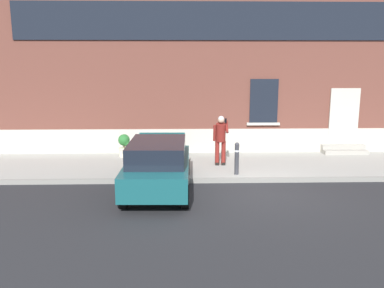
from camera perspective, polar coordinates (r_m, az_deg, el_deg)
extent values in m
plane|color=#232326|center=(11.86, 9.00, -6.71)|extent=(80.00, 80.00, 0.00)
cube|color=#99968E|center=(14.49, 7.01, -2.99)|extent=(24.00, 3.60, 0.15)
cube|color=gray|center=(12.72, 8.24, -5.08)|extent=(24.00, 0.12, 0.15)
cube|color=brown|center=(16.52, 6.03, 11.67)|extent=(24.00, 1.40, 7.50)
cube|color=#BCB7A8|center=(16.11, 6.13, 0.22)|extent=(24.00, 0.08, 1.10)
cube|color=#1E472D|center=(17.05, 20.66, 3.47)|extent=(1.00, 0.08, 2.10)
cube|color=#BCB7A8|center=(17.03, 20.70, 3.63)|extent=(1.16, 0.06, 2.24)
cube|color=black|center=(16.04, 10.13, 6.02)|extent=(1.10, 0.06, 1.70)
cube|color=#BCB7A8|center=(16.12, 10.04, 2.83)|extent=(1.30, 0.12, 0.10)
cube|color=black|center=(15.87, 6.51, 16.92)|extent=(16.80, 0.06, 1.40)
cube|color=#9E998E|center=(16.85, 20.92, -1.09)|extent=(1.71, 0.32, 0.16)
cube|color=#9E998E|center=(17.13, 20.54, -0.60)|extent=(1.71, 0.32, 0.32)
cube|color=#165156|center=(11.67, -4.81, -3.73)|extent=(1.85, 4.04, 0.64)
cube|color=black|center=(11.38, -4.92, -1.02)|extent=(1.60, 2.44, 0.56)
cube|color=black|center=(13.67, -4.11, -2.41)|extent=(1.66, 0.14, 0.20)
cube|color=yellow|center=(13.63, -4.12, -1.68)|extent=(0.52, 0.03, 0.12)
cube|color=#B21414|center=(13.64, -7.30, -0.61)|extent=(0.16, 0.04, 0.18)
cube|color=#B21414|center=(13.53, -0.95, -0.62)|extent=(0.16, 0.04, 0.18)
cube|color=#165156|center=(13.26, -4.23, 0.33)|extent=(1.49, 0.10, 0.60)
cylinder|color=black|center=(10.53, -9.75, -7.37)|extent=(0.22, 0.60, 0.60)
cylinder|color=black|center=(10.39, -0.99, -7.48)|extent=(0.22, 0.60, 0.60)
cylinder|color=black|center=(13.18, -7.74, -3.46)|extent=(0.22, 0.60, 0.60)
cylinder|color=black|center=(13.07, -0.80, -3.49)|extent=(0.22, 0.60, 0.60)
cylinder|color=#333338|center=(12.91, 6.35, -2.25)|extent=(0.14, 0.14, 0.95)
sphere|color=#333338|center=(12.81, 6.40, -0.10)|extent=(0.15, 0.15, 0.15)
cylinder|color=silver|center=(12.85, 6.38, -0.97)|extent=(0.15, 0.15, 0.06)
cylinder|color=#333338|center=(12.86, -7.46, -2.34)|extent=(0.14, 0.14, 0.95)
sphere|color=#333338|center=(12.75, -7.52, -0.17)|extent=(0.15, 0.15, 0.15)
cylinder|color=silver|center=(12.80, -7.49, -1.05)|extent=(0.15, 0.15, 0.06)
cylinder|color=maroon|center=(14.04, 3.58, -1.19)|extent=(0.15, 0.15, 0.82)
cube|color=black|center=(14.19, 3.54, -2.72)|extent=(0.12, 0.28, 0.10)
cylinder|color=maroon|center=(14.07, 4.48, -1.19)|extent=(0.15, 0.15, 0.82)
cube|color=black|center=(14.22, 4.43, -2.71)|extent=(0.12, 0.28, 0.10)
cylinder|color=maroon|center=(13.87, 4.09, 1.65)|extent=(0.34, 0.44, 0.67)
sphere|color=tan|center=(13.72, 4.15, 3.43)|extent=(0.22, 0.22, 0.22)
sphere|color=silver|center=(13.72, 4.15, 3.55)|extent=(0.21, 0.21, 0.21)
cylinder|color=maroon|center=(13.81, 3.20, 1.57)|extent=(0.09, 0.18, 0.57)
cylinder|color=maroon|center=(13.81, 4.95, 2.47)|extent=(0.09, 0.42, 0.41)
cube|color=black|center=(13.72, 4.78, 3.33)|extent=(0.07, 0.02, 0.15)
cylinder|color=beige|center=(15.57, -9.55, -1.13)|extent=(0.40, 0.40, 0.34)
cylinder|color=beige|center=(15.54, -9.57, -0.63)|extent=(0.44, 0.44, 0.05)
cylinder|color=#47331E|center=(15.51, -9.59, -0.09)|extent=(0.04, 0.04, 0.24)
sphere|color=#286B2D|center=(15.47, -9.61, 0.57)|extent=(0.44, 0.44, 0.44)
sphere|color=#286B2D|center=(15.43, -9.25, 0.17)|extent=(0.24, 0.24, 0.24)
cylinder|color=#2D2D30|center=(15.47, -2.03, -1.06)|extent=(0.40, 0.40, 0.34)
cylinder|color=#2D2D30|center=(15.44, -2.04, -0.55)|extent=(0.44, 0.44, 0.05)
cylinder|color=#47331E|center=(15.41, -2.04, 0.00)|extent=(0.04, 0.04, 0.24)
sphere|color=#387F33|center=(15.38, -2.05, 0.65)|extent=(0.44, 0.44, 0.44)
sphere|color=#387F33|center=(15.35, -1.67, 0.25)|extent=(0.24, 0.24, 0.24)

